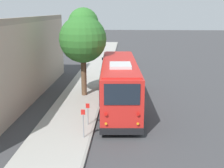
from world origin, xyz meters
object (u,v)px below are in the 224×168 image
(shuttle_bus, at_px, (119,82))
(street_tree, at_px, (83,36))
(parked_sedan_white, at_px, (118,66))
(parked_sedan_black, at_px, (119,58))
(fire_hydrant, at_px, (102,75))
(sign_post_near, at_px, (83,123))
(sign_post_far, at_px, (88,114))

(shuttle_bus, relative_size, street_tree, 1.55)
(parked_sedan_white, relative_size, parked_sedan_black, 0.95)
(street_tree, relative_size, fire_hydrant, 8.42)
(fire_hydrant, bearing_deg, parked_sedan_black, -8.35)
(street_tree, distance_m, sign_post_near, 8.85)
(parked_sedan_white, bearing_deg, sign_post_near, 174.65)
(parked_sedan_white, distance_m, street_tree, 10.79)
(shuttle_bus, bearing_deg, street_tree, 45.77)
(parked_sedan_white, xyz_separation_m, fire_hydrant, (-4.39, 1.44, -0.07))
(shuttle_bus, xyz_separation_m, street_tree, (2.53, 2.88, 2.96))
(shuttle_bus, xyz_separation_m, parked_sedan_black, (17.62, 0.44, -1.29))
(parked_sedan_black, distance_m, sign_post_near, 23.02)
(parked_sedan_white, height_order, street_tree, street_tree)
(sign_post_near, bearing_deg, fire_hydrant, 0.50)
(street_tree, bearing_deg, fire_hydrant, -10.80)
(sign_post_near, distance_m, fire_hydrant, 13.13)
(shuttle_bus, relative_size, parked_sedan_black, 2.39)
(parked_sedan_white, relative_size, sign_post_near, 2.67)
(parked_sedan_black, relative_size, sign_post_near, 2.80)
(shuttle_bus, relative_size, sign_post_far, 7.99)
(street_tree, height_order, fire_hydrant, street_tree)
(fire_hydrant, bearing_deg, parked_sedan_white, -18.14)
(parked_sedan_white, relative_size, street_tree, 0.62)
(parked_sedan_white, height_order, sign_post_near, sign_post_near)
(street_tree, height_order, sign_post_far, street_tree)
(parked_sedan_black, height_order, street_tree, street_tree)
(parked_sedan_white, xyz_separation_m, sign_post_near, (-17.52, 1.32, 0.35))
(parked_sedan_black, xyz_separation_m, sign_post_near, (-22.98, 1.33, 0.38))
(sign_post_near, bearing_deg, street_tree, 8.04)
(shuttle_bus, xyz_separation_m, parked_sedan_white, (12.16, 0.44, -1.26))
(sign_post_far, xyz_separation_m, fire_hydrant, (11.38, 0.11, -0.28))
(parked_sedan_black, distance_m, street_tree, 15.87)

